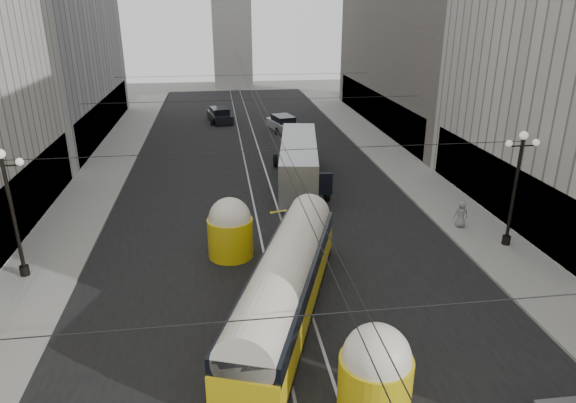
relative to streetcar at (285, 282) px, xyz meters
name	(u,v)px	position (x,y,z in m)	size (l,w,h in m)	color
road	(257,175)	(0.39, 19.48, -1.62)	(20.00, 85.00, 0.02)	black
sidewalk_left	(107,167)	(-11.61, 22.98, -1.54)	(4.00, 72.00, 0.15)	gray
sidewalk_right	(390,156)	(12.39, 22.98, -1.54)	(4.00, 72.00, 0.15)	gray
rail_left	(248,176)	(-0.36, 19.48, -1.62)	(0.12, 85.00, 0.04)	gray
rail_right	(267,175)	(1.14, 19.48, -1.62)	(0.12, 85.00, 0.04)	gray
lamppost_left_mid	(11,207)	(-12.21, 4.98, 2.13)	(1.86, 0.44, 6.37)	black
lamppost_right_mid	(516,183)	(12.99, 4.98, 2.13)	(1.86, 0.44, 6.37)	black
catenary	(258,103)	(0.51, 18.47, 4.27)	(25.00, 72.00, 0.23)	black
streetcar	(285,282)	(0.00, 0.00, 0.00)	(6.62, 14.40, 3.31)	gold
city_bus	(299,160)	(3.34, 17.43, 0.10)	(4.49, 12.62, 3.13)	#95979A
sedan_white_far	(283,124)	(4.38, 34.35, -0.90)	(3.22, 5.38, 1.59)	#B9B9B9
sedan_dark_far	(220,115)	(-2.21, 39.61, -0.90)	(2.95, 5.32, 1.59)	black
pedestrian_sidewalk_right	(461,214)	(11.54, 7.60, -0.67)	(0.78, 0.48, 1.60)	gray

